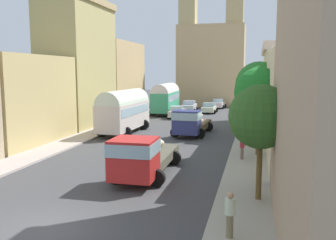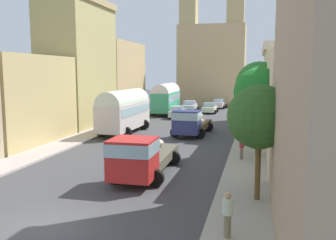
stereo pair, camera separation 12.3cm
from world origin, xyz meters
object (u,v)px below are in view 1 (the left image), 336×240
Objects in this scene: cargo_truck_1 at (191,122)px; parked_bus_1 at (166,97)px; car_2 at (177,112)px; car_3 at (189,106)px; cargo_truck_0 at (142,156)px; parked_bus_0 at (124,109)px; car_1 at (218,103)px; car_0 at (209,108)px; pedestrian_0 at (230,213)px; pedestrian_1 at (242,147)px.

parked_bus_1 is at bearing 111.26° from cargo_truck_1.
car_3 is at bearing 88.24° from car_2.
cargo_truck_0 reaches higher than car_3.
parked_bus_1 is 17.85m from cargo_truck_1.
car_1 is at bearing 76.26° from parked_bus_0.
car_0 is 2.11× the size of pedestrian_0.
car_0 is (5.77, 2.43, -1.60)m from parked_bus_1.
pedestrian_0 is at bearing -76.21° from cargo_truck_1.
pedestrian_0 is at bearing -83.81° from car_1.
cargo_truck_0 is at bearing -134.80° from pedestrian_1.
car_2 is 22.86m from pedestrian_1.
pedestrian_0 is (11.43, -36.87, -1.35)m from parked_bus_1.
car_1 is (-0.09, 26.39, -0.46)m from cargo_truck_1.
cargo_truck_1 reaches higher than car_2.
car_3 is (-3.08, 1.09, 0.07)m from car_0.
parked_bus_0 is at bearing 142.66° from pedestrian_1.
car_0 is at bearing 63.31° from car_2.
cargo_truck_1 is 1.70× the size of car_3.
parked_bus_1 reaches higher than cargo_truck_0.
car_1 reaches higher than car_0.
parked_bus_1 is at bearing -127.41° from car_3.
car_0 is (-0.45, 32.87, -0.54)m from cargo_truck_0.
pedestrian_0 reaches higher than car_3.
parked_bus_1 reaches higher than car_2.
pedestrian_0 reaches higher than car_1.
cargo_truck_1 reaches higher than car_0.
cargo_truck_0 is at bearing -91.01° from cargo_truck_1.
car_3 is 41.33m from pedestrian_0.
parked_bus_1 is 31.09m from cargo_truck_0.
car_1 is 46.93m from pedestrian_0.
parked_bus_0 reaches higher than car_1.
car_1 is 35.34m from pedestrian_1.
parked_bus_0 is at bearing 114.09° from cargo_truck_0.
pedestrian_1 is at bearing 45.20° from cargo_truck_0.
parked_bus_0 is at bearing -101.49° from car_2.
parked_bus_0 is 1.13× the size of cargo_truck_1.
pedestrian_0 is 11.68m from pedestrian_1.
pedestrian_1 is at bearing -65.61° from parked_bus_1.
car_2 is (-3.76, 26.27, -0.51)m from cargo_truck_0.
parked_bus_0 is at bearing -90.14° from parked_bus_1.
car_0 is 2.26× the size of pedestrian_1.
car_2 is (2.50, 12.28, -1.50)m from parked_bus_0.
car_2 is at bearing -116.69° from car_0.
cargo_truck_0 is 1.97× the size of car_1.
parked_bus_0 is 1.08× the size of cargo_truck_0.
car_1 is 0.90× the size of car_3.
cargo_truck_1 is 4.07× the size of pedestrian_0.
car_0 is at bearing 72.89° from parked_bus_0.
car_3 is (-3.53, 33.96, -0.47)m from cargo_truck_0.
parked_bus_1 is 27.70m from pedestrian_1.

